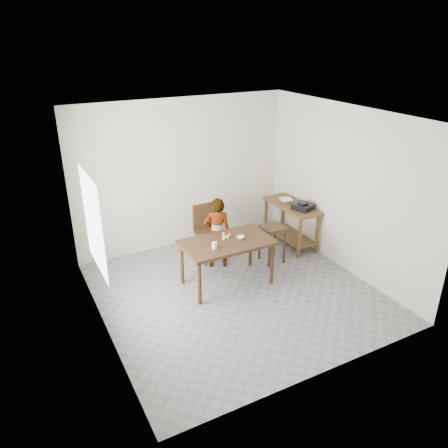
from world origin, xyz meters
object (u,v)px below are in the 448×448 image
dining_table (227,263)px  stool (272,244)px  child (217,233)px  dining_chair (211,234)px  prep_counter (290,224)px

dining_table → stool: (1.04, 0.29, -0.04)m
child → dining_chair: 0.31m
dining_chair → stool: size_ratio=1.46×
child → stool: 1.01m
prep_counter → dining_chair: (-1.58, 0.16, 0.09)m
prep_counter → child: (-1.60, -0.12, 0.22)m
child → stool: bearing=-178.0°
prep_counter → child: 1.61m
dining_table → stool: bearing=15.4°
child → dining_chair: size_ratio=1.27×
dining_chair → stool: dining_chair is taller
dining_chair → dining_table: bearing=-99.4°
prep_counter → dining_chair: 1.59m
prep_counter → stool: 0.80m
child → stool: child is taller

